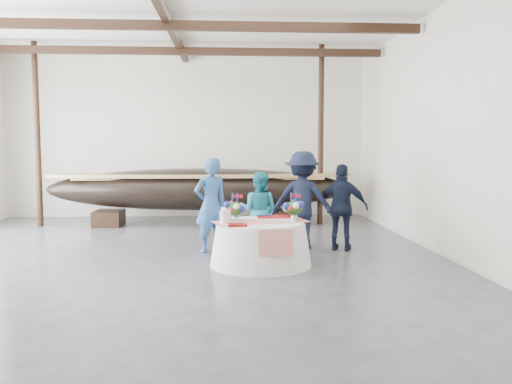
{
  "coord_description": "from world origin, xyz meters",
  "views": [
    {
      "loc": [
        1.16,
        -8.26,
        1.93
      ],
      "look_at": [
        1.69,
        1.26,
        1.09
      ],
      "focal_mm": 35.0,
      "sensor_mm": 36.0,
      "label": 1
    }
  ],
  "objects": [
    {
      "name": "guest_man_left",
      "position": [
        2.59,
        1.18,
        0.94
      ],
      "size": [
        1.35,
        0.99,
        1.87
      ],
      "primitive_type": "imported",
      "rotation": [
        0.0,
        0.0,
        2.87
      ],
      "color": "black",
      "rests_on": "ground"
    },
    {
      "name": "guest_woman_teal",
      "position": [
        1.75,
        1.17,
        0.74
      ],
      "size": [
        0.89,
        0.81,
        1.48
      ],
      "primitive_type": "imported",
      "rotation": [
        0.0,
        0.0,
        2.72
      ],
      "color": "teal",
      "rests_on": "ground"
    },
    {
      "name": "longboat_display",
      "position": [
        0.46,
        4.28,
        0.91
      ],
      "size": [
        7.63,
        1.53,
        1.43
      ],
      "color": "black",
      "rests_on": "ground"
    },
    {
      "name": "wall_back",
      "position": [
        0.0,
        6.0,
        2.25
      ],
      "size": [
        10.0,
        0.02,
        4.5
      ],
      "primitive_type": "cube",
      "color": "silver",
      "rests_on": "ground"
    },
    {
      "name": "guest_woman_blue",
      "position": [
        0.83,
        0.96,
        0.88
      ],
      "size": [
        0.76,
        0.66,
        1.76
      ],
      "primitive_type": "imported",
      "rotation": [
        0.0,
        0.0,
        3.59
      ],
      "color": "#2B5289",
      "rests_on": "ground"
    },
    {
      "name": "banquet_table",
      "position": [
        1.69,
        -0.14,
        0.36
      ],
      "size": [
        1.68,
        1.68,
        0.72
      ],
      "color": "silver",
      "rests_on": "ground"
    },
    {
      "name": "guest_man_right",
      "position": [
        3.31,
        0.97,
        0.82
      ],
      "size": [
        1.04,
        0.72,
        1.64
      ],
      "primitive_type": "imported",
      "rotation": [
        0.0,
        0.0,
        2.78
      ],
      "color": "black",
      "rests_on": "ground"
    },
    {
      "name": "floor",
      "position": [
        0.0,
        0.0,
        0.0
      ],
      "size": [
        10.0,
        12.0,
        0.01
      ],
      "primitive_type": "cube",
      "color": "#3D3D42",
      "rests_on": "ground"
    },
    {
      "name": "wall_right",
      "position": [
        5.0,
        0.0,
        2.25
      ],
      "size": [
        0.02,
        12.0,
        4.5
      ],
      "primitive_type": "cube",
      "color": "silver",
      "rests_on": "ground"
    },
    {
      "name": "tabletop_items",
      "position": [
        1.71,
        -0.02,
        0.87
      ],
      "size": [
        1.64,
        0.99,
        0.4
      ],
      "color": "red",
      "rests_on": "banquet_table"
    },
    {
      "name": "pavilion_structure",
      "position": [
        0.0,
        0.75,
        4.0
      ],
      "size": [
        9.8,
        11.76,
        4.5
      ],
      "color": "black",
      "rests_on": "ground"
    }
  ]
}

